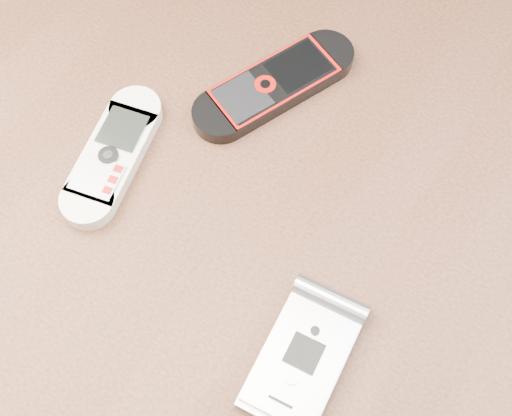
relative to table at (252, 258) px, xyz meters
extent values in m
plane|color=#472B19|center=(0.00, 0.00, -0.64)|extent=(4.00, 4.00, 0.00)
cube|color=black|center=(0.00, 0.00, 0.09)|extent=(1.20, 0.80, 0.03)
cube|color=black|center=(-0.54, 0.34, -0.29)|extent=(0.06, 0.06, 0.71)
cube|color=white|center=(-0.13, -0.02, 0.11)|extent=(0.08, 0.15, 0.02)
cube|color=black|center=(-0.05, 0.11, 0.11)|extent=(0.11, 0.17, 0.02)
cube|color=#B4B4B8|center=(0.10, -0.09, 0.11)|extent=(0.07, 0.12, 0.02)
camera|label=1|loc=(0.15, -0.22, 0.64)|focal=50.00mm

